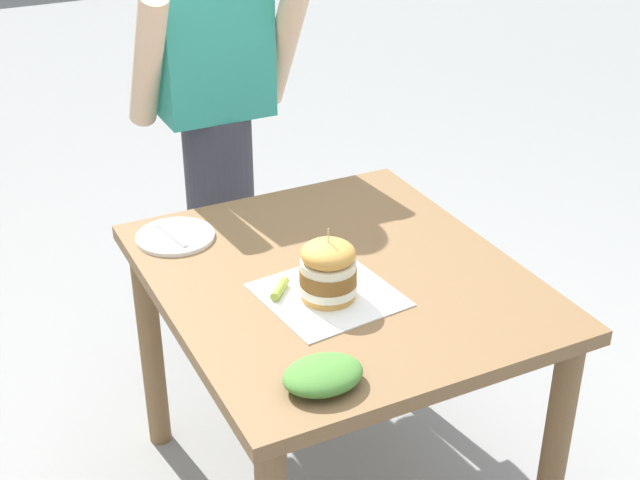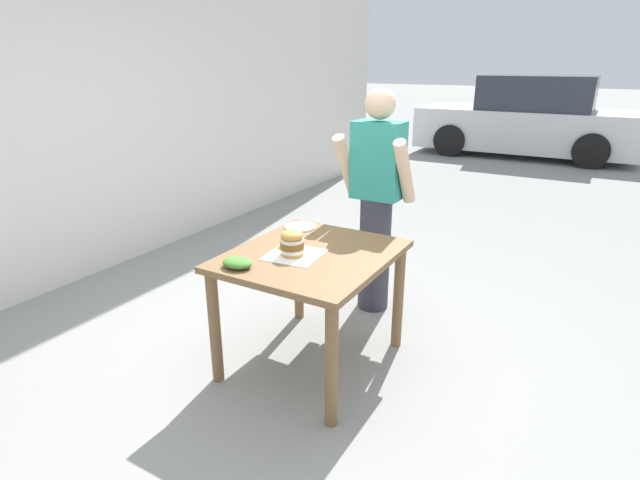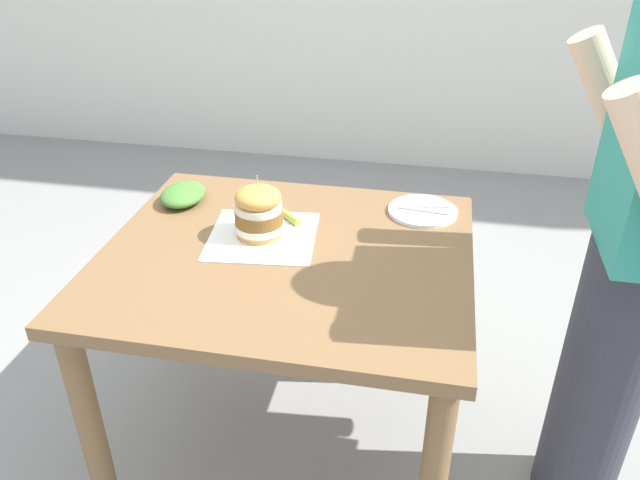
{
  "view_description": "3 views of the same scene",
  "coord_description": "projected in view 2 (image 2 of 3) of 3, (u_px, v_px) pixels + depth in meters",
  "views": [
    {
      "loc": [
        -0.93,
        -1.77,
        1.95
      ],
      "look_at": [
        0.0,
        0.1,
        0.82
      ],
      "focal_mm": 50.0,
      "sensor_mm": 36.0,
      "label": 1
    },
    {
      "loc": [
        1.46,
        -2.42,
        1.86
      ],
      "look_at": [
        0.0,
        0.1,
        0.82
      ],
      "focal_mm": 28.0,
      "sensor_mm": 36.0,
      "label": 2
    },
    {
      "loc": [
        1.47,
        0.39,
        1.69
      ],
      "look_at": [
        0.0,
        0.1,
        0.82
      ],
      "focal_mm": 35.0,
      "sensor_mm": 36.0,
      "label": 3
    }
  ],
  "objects": [
    {
      "name": "ground_plane",
      "position": [
        312.0,
        361.0,
        3.28
      ],
      "size": [
        80.0,
        80.0,
        0.0
      ],
      "primitive_type": "plane",
      "color": "gray"
    },
    {
      "name": "parked_car_near_curb",
      "position": [
        527.0,
        120.0,
        10.21
      ],
      "size": [
        4.21,
        1.86,
        1.6
      ],
      "color": "silver",
      "rests_on": "ground"
    },
    {
      "name": "serving_paper",
      "position": [
        294.0,
        255.0,
        2.99
      ],
      "size": [
        0.34,
        0.34,
        0.0
      ],
      "primitive_type": "cube",
      "rotation": [
        0.0,
        0.0,
        0.11
      ],
      "color": "white",
      "rests_on": "patio_table"
    },
    {
      "name": "side_salad",
      "position": [
        237.0,
        263.0,
        2.8
      ],
      "size": [
        0.18,
        0.14,
        0.05
      ],
      "primitive_type": "ellipsoid",
      "color": "#477F33",
      "rests_on": "patio_table"
    },
    {
      "name": "pickle_spear",
      "position": [
        285.0,
        246.0,
        3.08
      ],
      "size": [
        0.07,
        0.08,
        0.02
      ],
      "primitive_type": "cylinder",
      "rotation": [
        0.0,
        1.57,
        0.83
      ],
      "color": "#8EA83D",
      "rests_on": "serving_paper"
    },
    {
      "name": "parked_car_mid_block",
      "position": [
        255.0,
        109.0,
        12.54
      ],
      "size": [
        4.23,
        1.89,
        1.6
      ],
      "color": "silver",
      "rests_on": "ground"
    },
    {
      "name": "patio_table",
      "position": [
        312.0,
        271.0,
        3.07
      ],
      "size": [
        0.92,
        1.05,
        0.77
      ],
      "color": "brown",
      "rests_on": "ground"
    },
    {
      "name": "sandwich",
      "position": [
        292.0,
        243.0,
        2.95
      ],
      "size": [
        0.15,
        0.15,
        0.19
      ],
      "color": "gold",
      "rests_on": "serving_paper"
    },
    {
      "name": "side_plate_with_forks",
      "position": [
        300.0,
        227.0,
        3.48
      ],
      "size": [
        0.22,
        0.22,
        0.02
      ],
      "color": "white",
      "rests_on": "patio_table"
    },
    {
      "name": "diner_across_table",
      "position": [
        376.0,
        200.0,
        3.72
      ],
      "size": [
        0.55,
        0.35,
        1.69
      ],
      "color": "#33333D",
      "rests_on": "ground"
    }
  ]
}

